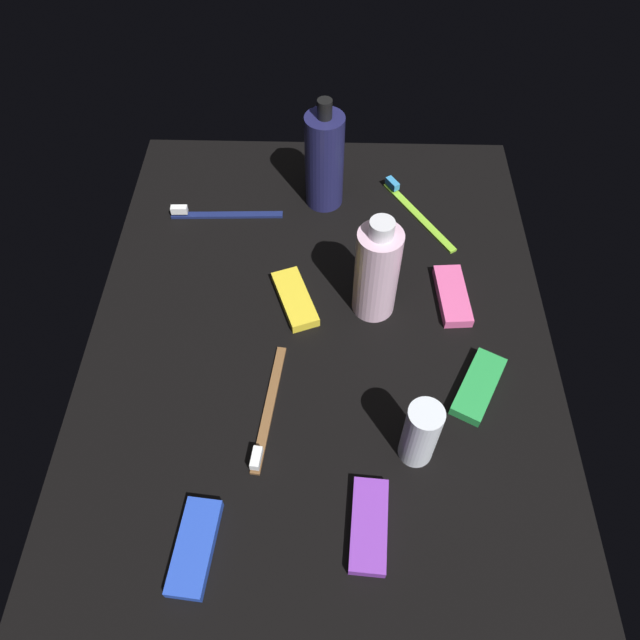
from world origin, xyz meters
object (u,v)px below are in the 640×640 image
deodorant_stick (420,434)px  snack_bar_purple (369,526)px  toothbrush_brown (267,413)px  bodywash_bottle (377,271)px  snack_bar_yellow (295,299)px  snack_bar_green (479,386)px  snack_bar_blue (195,547)px  toothbrush_lime (415,210)px  toothbrush_navy (220,213)px  lotion_bottle (326,161)px  snack_bar_pink (452,296)px

deodorant_stick → snack_bar_purple: bearing=147.8°
toothbrush_brown → bodywash_bottle: bearing=-37.7°
toothbrush_brown → deodorant_stick: bearing=-103.6°
snack_bar_yellow → snack_bar_purple: bearing=176.4°
snack_bar_green → snack_bar_blue: size_ratio=1.00×
toothbrush_brown → toothbrush_lime: size_ratio=1.14×
toothbrush_navy → snack_bar_green: (-31.03, -37.51, 0.14)cm
toothbrush_lime → snack_bar_purple: size_ratio=1.52×
lotion_bottle → snack_bar_yellow: 23.13cm
toothbrush_brown → toothbrush_navy: same height
snack_bar_blue → snack_bar_pink: bearing=-36.0°
snack_bar_blue → toothbrush_navy: bearing=9.9°
deodorant_stick → snack_bar_yellow: deodorant_stick is taller
snack_bar_blue → bodywash_bottle: bearing=-25.1°
toothbrush_lime → deodorant_stick: bearing=176.1°
deodorant_stick → snack_bar_yellow: bearing=34.7°
toothbrush_brown → snack_bar_green: (4.52, -27.04, 0.14)cm
toothbrush_navy → snack_bar_yellow: (-17.32, -13.02, 0.14)cm
lotion_bottle → bodywash_bottle: 23.11cm
toothbrush_navy → snack_bar_pink: size_ratio=1.73×
deodorant_stick → snack_bar_blue: bearing=115.8°
snack_bar_blue → deodorant_stick: bearing=-58.5°
lotion_bottle → deodorant_stick: lotion_bottle is taller
lotion_bottle → toothbrush_lime: size_ratio=1.18×
lotion_bottle → snack_bar_pink: size_ratio=1.79×
toothbrush_navy → snack_bar_green: 48.68cm
deodorant_stick → toothbrush_brown: size_ratio=0.57×
toothbrush_lime → snack_bar_green: bearing=-169.6°
snack_bar_yellow → snack_bar_purple: (-31.87, -9.89, 0.00)cm
toothbrush_navy → snack_bar_yellow: 21.67cm
snack_bar_blue → toothbrush_lime: bearing=-21.7°
snack_bar_pink → snack_bar_purple: (-33.04, 12.81, 0.00)cm
toothbrush_brown → toothbrush_navy: size_ratio=1.00×
deodorant_stick → toothbrush_brown: 19.32cm
bodywash_bottle → deodorant_stick: bearing=-168.6°
bodywash_bottle → deodorant_stick: size_ratio=1.63×
bodywash_bottle → snack_bar_blue: size_ratio=1.61×
bodywash_bottle → snack_bar_pink: bodywash_bottle is taller
bodywash_bottle → snack_bar_pink: size_ratio=1.61×
bodywash_bottle → snack_bar_pink: (1.59, -11.49, -6.85)cm
snack_bar_green → lotion_bottle: bearing=57.7°
bodywash_bottle → snack_bar_blue: bearing=149.2°
toothbrush_brown → toothbrush_lime: 42.60cm
bodywash_bottle → toothbrush_brown: (-17.81, 13.76, -6.99)cm
lotion_bottle → snack_bar_green: bearing=-149.9°
snack_bar_pink → lotion_bottle: bearing=38.2°
toothbrush_navy → snack_bar_blue: 52.15cm
deodorant_stick → snack_bar_purple: size_ratio=0.98×
toothbrush_navy → snack_bar_blue: size_ratio=1.73×
bodywash_bottle → snack_bar_pink: 13.47cm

